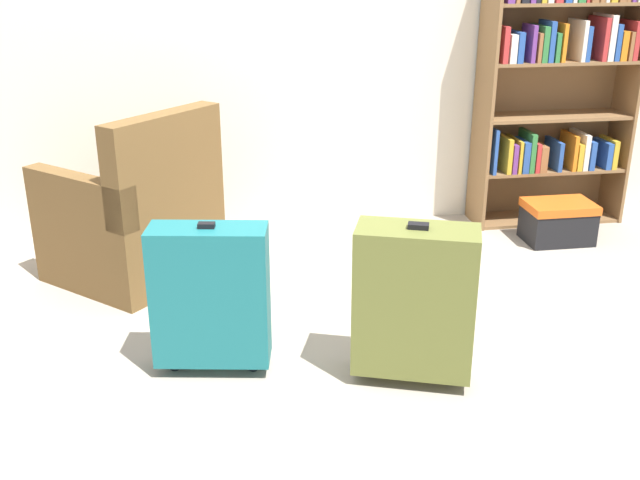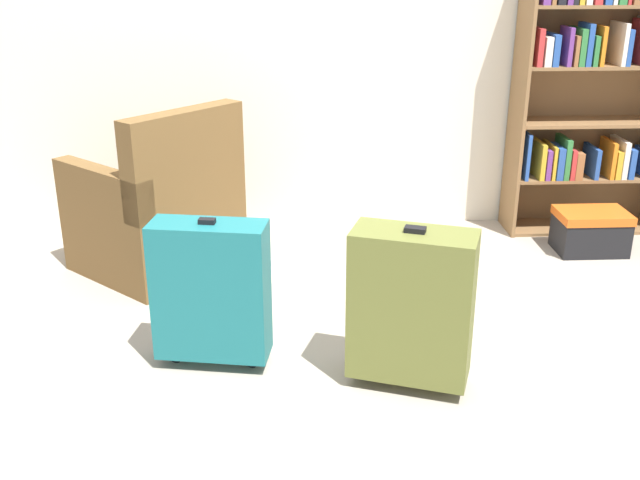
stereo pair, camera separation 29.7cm
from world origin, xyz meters
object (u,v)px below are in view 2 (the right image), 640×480
mug (259,263)px  storage_box (591,230)px  suitcase_teal (211,290)px  armchair (159,213)px  bookshelf (597,76)px  suitcase_olive (411,305)px

mug → storage_box: bearing=5.7°
mug → suitcase_teal: bearing=-99.4°
suitcase_teal → armchair: bearing=109.7°
bookshelf → armchair: size_ratio=1.67×
suitcase_olive → suitcase_teal: size_ratio=1.04×
suitcase_olive → suitcase_teal: (-0.79, 0.20, -0.01)m
bookshelf → armchair: (-2.50, -0.51, -0.62)m
bookshelf → mug: bookshelf is taller
storage_box → suitcase_teal: 2.36m
armchair → storage_box: 2.43m
bookshelf → suitcase_teal: bookshelf is taller
armchair → suitcase_teal: (0.37, -1.02, 0.02)m
armchair → suitcase_teal: armchair is taller
storage_box → armchair: bearing=-177.2°
armchair → suitcase_teal: bearing=-70.3°
armchair → mug: 0.59m
bookshelf → suitcase_teal: size_ratio=2.56×
mug → storage_box: size_ratio=0.31×
armchair → storage_box: armchair is taller
storage_box → suitcase_teal: (-2.05, -1.14, 0.21)m
armchair → suitcase_teal: 1.09m
bookshelf → mug: (-1.97, -0.58, -0.89)m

